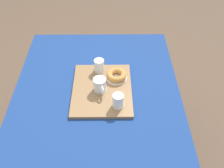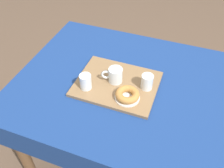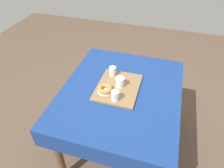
{
  "view_description": "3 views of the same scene",
  "coord_description": "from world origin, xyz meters",
  "px_view_note": "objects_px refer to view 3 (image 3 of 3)",
  "views": [
    {
      "loc": [
        1.11,
        0.08,
        1.83
      ],
      "look_at": [
        0.02,
        0.09,
        0.8
      ],
      "focal_mm": 42.57,
      "sensor_mm": 36.0,
      "label": 1
    },
    {
      "loc": [
        -0.29,
        0.92,
        1.66
      ],
      "look_at": [
        0.03,
        0.07,
        0.78
      ],
      "focal_mm": 39.41,
      "sensor_mm": 36.0,
      "label": 2
    },
    {
      "loc": [
        -1.21,
        -0.29,
        1.85
      ],
      "look_at": [
        0.03,
        0.09,
        0.77
      ],
      "focal_mm": 32.43,
      "sensor_mm": 36.0,
      "label": 3
    }
  ],
  "objects_px": {
    "dining_table": "(121,100)",
    "donut_plate_left": "(105,91)",
    "tea_mug_left": "(120,82)",
    "serving_tray": "(118,87)",
    "sugar_donut_left": "(105,89)",
    "water_glass_far": "(115,96)",
    "water_glass_near": "(113,71)"
  },
  "relations": [
    {
      "from": "dining_table",
      "to": "donut_plate_left",
      "type": "height_order",
      "value": "donut_plate_left"
    },
    {
      "from": "tea_mug_left",
      "to": "dining_table",
      "type": "bearing_deg",
      "value": -148.23
    },
    {
      "from": "serving_tray",
      "to": "donut_plate_left",
      "type": "distance_m",
      "value": 0.12
    },
    {
      "from": "sugar_donut_left",
      "to": "water_glass_far",
      "type": "bearing_deg",
      "value": -123.85
    },
    {
      "from": "water_glass_near",
      "to": "donut_plate_left",
      "type": "bearing_deg",
      "value": -179.13
    },
    {
      "from": "serving_tray",
      "to": "donut_plate_left",
      "type": "xyz_separation_m",
      "value": [
        -0.08,
        0.09,
        0.01
      ]
    },
    {
      "from": "water_glass_far",
      "to": "donut_plate_left",
      "type": "xyz_separation_m",
      "value": [
        0.07,
        0.1,
        -0.03
      ]
    },
    {
      "from": "serving_tray",
      "to": "sugar_donut_left",
      "type": "xyz_separation_m",
      "value": [
        -0.08,
        0.09,
        0.03
      ]
    },
    {
      "from": "dining_table",
      "to": "sugar_donut_left",
      "type": "bearing_deg",
      "value": 119.91
    },
    {
      "from": "water_glass_near",
      "to": "sugar_donut_left",
      "type": "height_order",
      "value": "water_glass_near"
    },
    {
      "from": "dining_table",
      "to": "water_glass_near",
      "type": "relative_size",
      "value": 13.96
    },
    {
      "from": "tea_mug_left",
      "to": "water_glass_far",
      "type": "distance_m",
      "value": 0.17
    },
    {
      "from": "tea_mug_left",
      "to": "donut_plate_left",
      "type": "height_order",
      "value": "tea_mug_left"
    },
    {
      "from": "water_glass_far",
      "to": "donut_plate_left",
      "type": "height_order",
      "value": "water_glass_far"
    },
    {
      "from": "tea_mug_left",
      "to": "sugar_donut_left",
      "type": "distance_m",
      "value": 0.14
    },
    {
      "from": "serving_tray",
      "to": "sugar_donut_left",
      "type": "relative_size",
      "value": 3.55
    },
    {
      "from": "tea_mug_left",
      "to": "sugar_donut_left",
      "type": "height_order",
      "value": "tea_mug_left"
    },
    {
      "from": "water_glass_far",
      "to": "tea_mug_left",
      "type": "bearing_deg",
      "value": 2.83
    },
    {
      "from": "water_glass_near",
      "to": "donut_plate_left",
      "type": "distance_m",
      "value": 0.22
    },
    {
      "from": "water_glass_near",
      "to": "serving_tray",
      "type": "bearing_deg",
      "value": -147.17
    },
    {
      "from": "serving_tray",
      "to": "donut_plate_left",
      "type": "relative_size",
      "value": 3.38
    },
    {
      "from": "serving_tray",
      "to": "water_glass_near",
      "type": "relative_size",
      "value": 5.2
    },
    {
      "from": "dining_table",
      "to": "water_glass_near",
      "type": "height_order",
      "value": "water_glass_near"
    },
    {
      "from": "water_glass_far",
      "to": "donut_plate_left",
      "type": "bearing_deg",
      "value": 56.15
    },
    {
      "from": "water_glass_near",
      "to": "donut_plate_left",
      "type": "relative_size",
      "value": 0.65
    },
    {
      "from": "tea_mug_left",
      "to": "serving_tray",
      "type": "bearing_deg",
      "value": 143.87
    },
    {
      "from": "serving_tray",
      "to": "sugar_donut_left",
      "type": "height_order",
      "value": "sugar_donut_left"
    },
    {
      "from": "tea_mug_left",
      "to": "water_glass_far",
      "type": "height_order",
      "value": "same"
    },
    {
      "from": "serving_tray",
      "to": "water_glass_near",
      "type": "height_order",
      "value": "water_glass_near"
    },
    {
      "from": "dining_table",
      "to": "donut_plate_left",
      "type": "distance_m",
      "value": 0.19
    },
    {
      "from": "water_glass_far",
      "to": "sugar_donut_left",
      "type": "height_order",
      "value": "water_glass_far"
    },
    {
      "from": "donut_plate_left",
      "to": "sugar_donut_left",
      "type": "distance_m",
      "value": 0.02
    }
  ]
}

